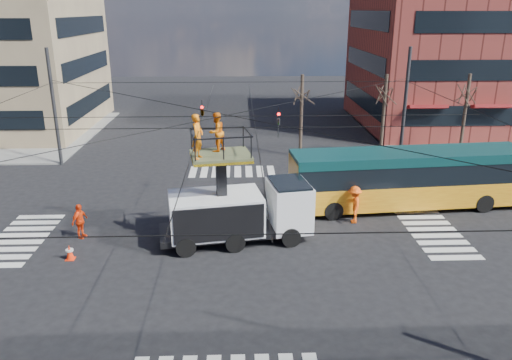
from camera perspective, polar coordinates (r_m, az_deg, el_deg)
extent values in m
plane|color=black|center=(24.27, -2.98, -6.36)|extent=(120.00, 120.00, 0.00)
cube|color=slate|center=(48.69, 23.07, 5.22)|extent=(18.00, 18.00, 0.12)
cube|color=black|center=(48.55, -18.31, 8.50)|extent=(0.12, 13.60, 1.50)
cube|color=black|center=(48.11, -18.73, 12.39)|extent=(0.12, 13.60, 1.50)
cube|color=black|center=(47.89, -19.16, 16.34)|extent=(0.12, 13.60, 1.50)
cube|color=maroon|center=(50.83, 23.75, 13.63)|extent=(20.00, 16.00, 14.00)
cube|color=black|center=(48.01, 12.05, 9.07)|extent=(0.12, 13.60, 1.58)
cube|color=black|center=(47.56, 12.35, 13.22)|extent=(0.12, 13.60, 1.57)
cube|color=black|center=(47.36, 12.65, 17.43)|extent=(0.12, 13.60, 1.57)
cylinder|color=#2D2D30|center=(36.40, 16.64, 8.10)|extent=(0.24, 0.24, 8.00)
cylinder|color=#2D2D30|center=(36.72, -22.06, 7.60)|extent=(0.24, 0.24, 8.00)
cylinder|color=black|center=(34.26, -2.85, 11.11)|extent=(24.00, 0.03, 0.03)
cylinder|color=black|center=(10.99, -4.39, -6.28)|extent=(24.00, 0.03, 0.03)
cylinder|color=black|center=(25.21, 25.38, 6.46)|extent=(0.03, 24.00, 0.03)
cylinder|color=black|center=(22.39, -3.24, 7.41)|extent=(24.02, 24.02, 0.03)
cylinder|color=black|center=(22.39, -3.24, 7.41)|extent=(24.02, 24.02, 0.03)
cylinder|color=black|center=(21.28, -3.29, 5.97)|extent=(24.00, 0.03, 0.03)
cylinder|color=black|center=(23.63, -3.17, 7.28)|extent=(24.00, 0.03, 0.03)
cylinder|color=black|center=(22.53, -6.29, 6.36)|extent=(0.03, 24.00, 0.03)
cylinder|color=black|center=(22.48, -0.14, 6.45)|extent=(0.03, 24.00, 0.03)
imported|color=black|center=(25.57, 2.57, 7.05)|extent=(0.16, 0.20, 1.00)
imported|color=black|center=(27.47, -6.19, 8.32)|extent=(0.26, 1.24, 0.50)
cylinder|color=#382B21|center=(36.47, 5.19, 7.23)|extent=(0.24, 0.24, 6.00)
cylinder|color=#382B21|center=(37.69, 14.35, 7.10)|extent=(0.24, 0.24, 6.00)
cylinder|color=#382B21|center=(39.78, 22.73, 6.83)|extent=(0.24, 0.24, 6.00)
cube|color=black|center=(23.59, -2.40, -5.66)|extent=(7.27, 3.35, 0.30)
cube|color=white|center=(23.71, 3.79, -2.92)|extent=(2.18, 2.67, 2.20)
cube|color=black|center=(23.43, 3.83, -1.11)|extent=(1.97, 2.54, 0.80)
cube|color=white|center=(23.12, -4.63, -3.81)|extent=(4.56, 3.17, 1.80)
cylinder|color=black|center=(23.09, 4.00, -6.54)|extent=(0.95, 0.50, 0.90)
cylinder|color=black|center=(25.11, 2.60, -4.33)|extent=(0.95, 0.50, 0.90)
cylinder|color=black|center=(22.58, -2.42, -7.12)|extent=(0.95, 0.50, 0.90)
cylinder|color=black|center=(24.64, -3.30, -4.81)|extent=(0.95, 0.50, 0.90)
cylinder|color=black|center=(22.38, -8.03, -7.57)|extent=(0.95, 0.50, 0.90)
cylinder|color=black|center=(24.46, -8.42, -5.19)|extent=(0.95, 0.50, 0.90)
cube|color=black|center=(22.66, -3.97, -0.56)|extent=(0.52, 0.52, 2.83)
cube|color=#4E5533|center=(22.23, -4.05, 2.88)|extent=(2.92, 2.51, 0.12)
cube|color=yellow|center=(22.26, -4.05, 2.58)|extent=(2.92, 2.51, 0.12)
imported|color=orange|center=(21.35, -6.70, 4.97)|extent=(0.63, 0.80, 1.93)
imported|color=orange|center=(22.42, -4.55, 5.49)|extent=(1.06, 1.08, 1.76)
cube|color=orange|center=(28.49, 16.94, -1.20)|extent=(12.99, 3.77, 1.30)
cube|color=black|center=(28.12, 17.17, 1.09)|extent=(12.98, 3.71, 1.10)
cube|color=#0B3334|center=(27.89, 17.33, 2.66)|extent=(12.99, 3.77, 0.50)
cube|color=orange|center=(26.36, 4.46, -0.53)|extent=(0.48, 2.48, 2.80)
cube|color=black|center=(26.76, 4.29, -2.86)|extent=(0.39, 2.60, 0.30)
cube|color=gold|center=(25.99, 4.74, 2.08)|extent=(0.25, 1.60, 0.35)
cylinder|color=black|center=(26.11, 8.84, -3.49)|extent=(1.02, 0.39, 1.00)
cylinder|color=black|center=(28.22, 7.55, -1.68)|extent=(1.02, 0.39, 1.00)
cylinder|color=black|center=(29.45, 24.62, -2.43)|extent=(1.02, 0.39, 1.00)
cylinder|color=black|center=(31.34, 22.44, -0.89)|extent=(1.02, 0.39, 1.00)
cone|color=#FF2D0A|center=(23.40, -20.53, -7.73)|extent=(0.36, 0.36, 0.68)
imported|color=#FF4310|center=(25.13, -19.50, -4.45)|extent=(0.79, 1.08, 1.71)
imported|color=#FF5510|center=(25.80, 11.15, -2.78)|extent=(0.82, 1.31, 1.95)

